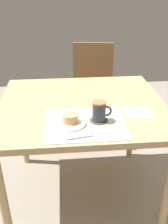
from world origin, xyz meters
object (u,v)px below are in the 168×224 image
object	(u,v)px
wooden_chair	(92,88)
coffee_mug	(100,111)
dining_table	(82,115)
pastry	(70,118)
pastry_plate	(70,123)

from	to	relation	value
wooden_chair	coffee_mug	distance (m)	1.10
dining_table	pastry	xyz separation A→B (m)	(-0.08, -0.25, 0.12)
dining_table	coffee_mug	bearing A→B (deg)	-72.31
pastry_plate	coffee_mug	bearing A→B (deg)	6.91
pastry	coffee_mug	distance (m)	0.16
pastry	wooden_chair	bearing A→B (deg)	76.75
dining_table	coffee_mug	xyz separation A→B (m)	(0.07, -0.23, 0.15)
wooden_chair	pastry_plate	world-z (taller)	wooden_chair
dining_table	wooden_chair	bearing A→B (deg)	78.32
pastry	coffee_mug	size ratio (longest dim) A/B	0.72
pastry_plate	coffee_mug	xyz separation A→B (m)	(0.16, 0.02, 0.05)
dining_table	pastry_plate	bearing A→B (deg)	-108.13
dining_table	coffee_mug	distance (m)	0.29
pastry	coffee_mug	world-z (taller)	coffee_mug
coffee_mug	dining_table	bearing A→B (deg)	107.69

